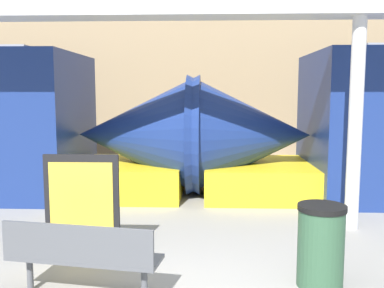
{
  "coord_description": "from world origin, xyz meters",
  "views": [
    {
      "loc": [
        0.24,
        -4.07,
        2.24
      ],
      "look_at": [
        -0.04,
        2.93,
        1.4
      ],
      "focal_mm": 40.0,
      "sensor_mm": 36.0,
      "label": 1
    }
  ],
  "objects_px": {
    "bench_near": "(81,253)",
    "support_column_near": "(355,125)",
    "poster_board": "(82,207)",
    "trash_bin": "(321,246)"
  },
  "relations": [
    {
      "from": "trash_bin",
      "to": "bench_near",
      "type": "bearing_deg",
      "value": -170.21
    },
    {
      "from": "trash_bin",
      "to": "support_column_near",
      "type": "bearing_deg",
      "value": 63.89
    },
    {
      "from": "bench_near",
      "to": "support_column_near",
      "type": "distance_m",
      "value": 4.73
    },
    {
      "from": "bench_near",
      "to": "trash_bin",
      "type": "relative_size",
      "value": 1.8
    },
    {
      "from": "bench_near",
      "to": "support_column_near",
      "type": "relative_size",
      "value": 0.51
    },
    {
      "from": "poster_board",
      "to": "support_column_near",
      "type": "xyz_separation_m",
      "value": [
        4.06,
        1.5,
        0.99
      ]
    },
    {
      "from": "poster_board",
      "to": "support_column_near",
      "type": "bearing_deg",
      "value": 20.36
    },
    {
      "from": "trash_bin",
      "to": "poster_board",
      "type": "bearing_deg",
      "value": 167.15
    },
    {
      "from": "trash_bin",
      "to": "poster_board",
      "type": "height_order",
      "value": "poster_board"
    },
    {
      "from": "support_column_near",
      "to": "poster_board",
      "type": "bearing_deg",
      "value": -159.64
    }
  ]
}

